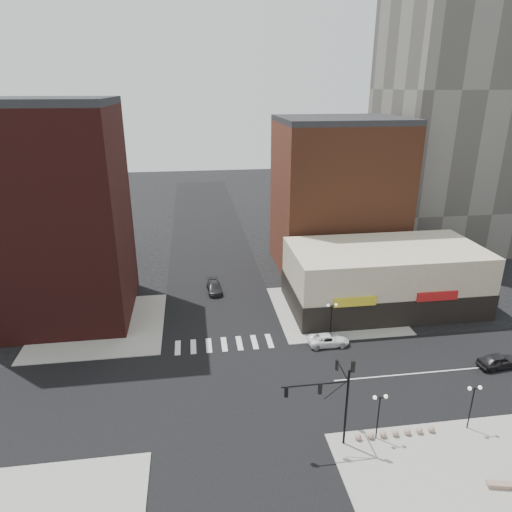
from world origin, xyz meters
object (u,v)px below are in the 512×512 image
object	(u,v)px
street_lamp_se_b	(473,396)
dark_sedan_north	(214,287)
street_lamp_ne	(332,312)
stone_bench	(499,485)
traffic_signal	(334,391)
street_lamp_se_a	(379,406)
white_suv	(328,340)
dark_sedan_east	(499,361)

from	to	relation	value
street_lamp_se_b	dark_sedan_north	bearing A→B (deg)	122.73
street_lamp_ne	stone_bench	world-z (taller)	street_lamp_ne
traffic_signal	street_lamp_se_a	xyz separation A→B (m)	(3.76, -0.17, -1.67)
traffic_signal	street_lamp_ne	world-z (taller)	traffic_signal
street_lamp_se_b	stone_bench	size ratio (longest dim) A/B	2.41
street_lamp_se_b	street_lamp_ne	xyz separation A→B (m)	(-7.00, 16.00, 0.00)
white_suv	stone_bench	size ratio (longest dim) A/B	2.65
street_lamp_se_b	stone_bench	xyz separation A→B (m)	(-1.24, -5.90, -2.96)
white_suv	traffic_signal	bearing A→B (deg)	163.55
street_lamp_se_a	traffic_signal	bearing A→B (deg)	177.43
street_lamp_se_b	street_lamp_se_a	bearing A→B (deg)	180.00
traffic_signal	stone_bench	world-z (taller)	traffic_signal
street_lamp_ne	dark_sedan_east	xyz separation A→B (m)	(15.25, -8.11, -2.55)
dark_sedan_east	street_lamp_se_a	bearing A→B (deg)	110.91
traffic_signal	street_lamp_se_b	bearing A→B (deg)	-0.82
white_suv	dark_sedan_east	xyz separation A→B (m)	(15.92, -6.61, 0.10)
street_lamp_ne	dark_sedan_north	size ratio (longest dim) A/B	0.90
traffic_signal	dark_sedan_east	world-z (taller)	traffic_signal
street_lamp_se_b	dark_sedan_north	distance (m)	35.95
dark_sedan_east	dark_sedan_north	size ratio (longest dim) A/B	0.94
white_suv	stone_bench	world-z (taller)	white_suv
street_lamp_ne	white_suv	xyz separation A→B (m)	(-0.67, -1.50, -2.65)
traffic_signal	street_lamp_se_b	distance (m)	11.88
white_suv	dark_sedan_north	distance (m)	19.56
stone_bench	street_lamp_se_b	bearing A→B (deg)	91.41
traffic_signal	dark_sedan_north	distance (m)	31.25
street_lamp_se_a	dark_sedan_east	world-z (taller)	street_lamp_se_a
street_lamp_se_a	dark_sedan_east	size ratio (longest dim) A/B	0.96
dark_sedan_east	stone_bench	size ratio (longest dim) A/B	2.51
traffic_signal	street_lamp_se_a	distance (m)	4.12
street_lamp_ne	dark_sedan_east	distance (m)	17.46
white_suv	dark_sedan_east	bearing A→B (deg)	-113.07
street_lamp_se_b	dark_sedan_east	size ratio (longest dim) A/B	0.96
dark_sedan_north	stone_bench	world-z (taller)	dark_sedan_north
street_lamp_ne	white_suv	world-z (taller)	street_lamp_ne
traffic_signal	white_suv	size ratio (longest dim) A/B	1.70
street_lamp_ne	dark_sedan_north	world-z (taller)	street_lamp_ne
traffic_signal	dark_sedan_north	size ratio (longest dim) A/B	1.68
street_lamp_se_b	street_lamp_ne	distance (m)	17.46
traffic_signal	street_lamp_se_a	bearing A→B (deg)	-2.57
dark_sedan_east	street_lamp_se_b	bearing A→B (deg)	128.74
street_lamp_se_a	stone_bench	bearing A→B (deg)	-41.11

